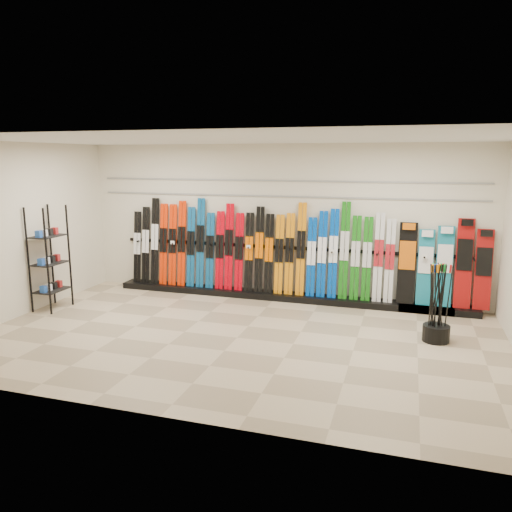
% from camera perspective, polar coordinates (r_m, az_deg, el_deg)
% --- Properties ---
extents(floor, '(8.00, 8.00, 0.00)m').
position_cam_1_polar(floor, '(7.82, -2.18, -9.31)').
color(floor, gray).
rests_on(floor, ground).
extents(back_wall, '(8.00, 0.00, 8.00)m').
position_cam_1_polar(back_wall, '(9.80, 2.60, 3.93)').
color(back_wall, beige).
rests_on(back_wall, floor).
extents(left_wall, '(0.00, 5.00, 5.00)m').
position_cam_1_polar(left_wall, '(9.52, -25.64, 2.62)').
color(left_wall, beige).
rests_on(left_wall, floor).
extents(ceiling, '(8.00, 8.00, 0.00)m').
position_cam_1_polar(ceiling, '(7.33, -2.36, 13.24)').
color(ceiling, silver).
rests_on(ceiling, back_wall).
extents(ski_rack_base, '(8.00, 0.40, 0.12)m').
position_cam_1_polar(ski_rack_base, '(9.82, 3.47, -4.64)').
color(ski_rack_base, black).
rests_on(ski_rack_base, floor).
extents(skis, '(5.37, 0.22, 1.82)m').
position_cam_1_polar(skis, '(9.84, -0.31, 0.65)').
color(skis, black).
rests_on(skis, ski_rack_base).
extents(snowboards, '(1.58, 0.24, 1.58)m').
position_cam_1_polar(snowboards, '(9.47, 20.67, -1.06)').
color(snowboards, black).
rests_on(snowboards, ski_rack_base).
extents(accessory_rack, '(0.40, 0.60, 1.89)m').
position_cam_1_polar(accessory_rack, '(9.77, -22.54, -0.23)').
color(accessory_rack, black).
rests_on(accessory_rack, floor).
extents(pole_bin, '(0.40, 0.40, 0.25)m').
position_cam_1_polar(pole_bin, '(8.11, 19.88, -8.30)').
color(pole_bin, black).
rests_on(pole_bin, floor).
extents(ski_poles, '(0.32, 0.27, 1.18)m').
position_cam_1_polar(ski_poles, '(7.95, 20.03, -5.02)').
color(ski_poles, black).
rests_on(ski_poles, pole_bin).
extents(slatwall_rail_0, '(7.60, 0.02, 0.03)m').
position_cam_1_polar(slatwall_rail_0, '(9.73, 2.59, 6.84)').
color(slatwall_rail_0, gray).
rests_on(slatwall_rail_0, back_wall).
extents(slatwall_rail_1, '(7.60, 0.02, 0.03)m').
position_cam_1_polar(slatwall_rail_1, '(9.71, 2.61, 8.60)').
color(slatwall_rail_1, gray).
rests_on(slatwall_rail_1, back_wall).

